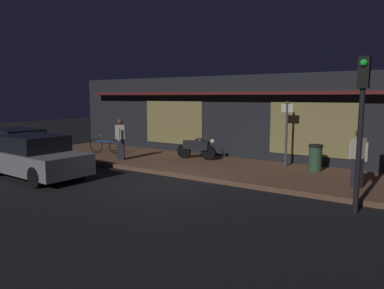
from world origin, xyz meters
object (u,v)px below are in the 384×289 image
object	(u,v)px
person_bystander	(358,158)
parked_car_far	(35,156)
motorcycle	(197,147)
traffic_light_pole	(362,107)
sign_post	(287,130)
trash_bin	(315,158)
bicycle_parked	(106,145)
parked_car_near	(16,147)
person_photographer	(120,138)

from	to	relation	value
person_bystander	parked_car_far	world-z (taller)	person_bystander
motorcycle	traffic_light_pole	bearing A→B (deg)	-27.12
parked_car_far	sign_post	bearing A→B (deg)	40.65
person_bystander	traffic_light_pole	world-z (taller)	traffic_light_pole
motorcycle	sign_post	world-z (taller)	sign_post
trash_bin	sign_post	bearing A→B (deg)	165.65
bicycle_parked	parked_car_far	distance (m)	4.38
trash_bin	bicycle_parked	bearing A→B (deg)	-172.03
trash_bin	parked_car_near	world-z (taller)	parked_car_near
motorcycle	traffic_light_pole	world-z (taller)	traffic_light_pole
person_bystander	traffic_light_pole	distance (m)	2.40
bicycle_parked	sign_post	size ratio (longest dim) A/B	0.67
bicycle_parked	traffic_light_pole	world-z (taller)	traffic_light_pole
motorcycle	person_bystander	xyz separation A→B (m)	(6.31, -1.49, 0.38)
sign_post	parked_car_near	xyz separation A→B (m)	(-9.49, -4.84, -0.81)
parked_car_near	parked_car_far	size ratio (longest dim) A/B	0.99
sign_post	motorcycle	bearing A→B (deg)	-171.34
bicycle_parked	sign_post	xyz separation A→B (m)	(7.85, 1.55, 1.00)
person_photographer	trash_bin	size ratio (longest dim) A/B	1.80
person_bystander	sign_post	bearing A→B (deg)	143.54
person_photographer	traffic_light_pole	world-z (taller)	traffic_light_pole
bicycle_parked	parked_car_far	world-z (taller)	parked_car_far
bicycle_parked	trash_bin	xyz separation A→B (m)	(9.00, 1.26, 0.11)
sign_post	person_bystander	bearing A→B (deg)	-36.46
sign_post	trash_bin	distance (m)	1.48
trash_bin	traffic_light_pole	distance (m)	4.49
motorcycle	person_bystander	bearing A→B (deg)	-13.27
person_photographer	person_bystander	size ratio (longest dim) A/B	1.00
person_photographer	traffic_light_pole	size ratio (longest dim) A/B	0.46
bicycle_parked	parked_car_near	world-z (taller)	parked_car_near
parked_car_near	parked_car_far	distance (m)	2.91
person_bystander	parked_car_far	bearing A→B (deg)	-158.41
person_photographer	sign_post	xyz separation A→B (m)	(6.07, 2.38, 0.48)
trash_bin	traffic_light_pole	size ratio (longest dim) A/B	0.26
traffic_light_pole	parked_car_far	xyz separation A→B (m)	(-9.77, -1.86, -1.77)
person_photographer	traffic_light_pole	bearing A→B (deg)	-9.58
trash_bin	parked_car_near	xyz separation A→B (m)	(-10.64, -4.54, 0.08)
person_photographer	parked_car_far	world-z (taller)	person_photographer
person_photographer	parked_car_far	distance (m)	3.48
bicycle_parked	parked_car_far	xyz separation A→B (m)	(1.12, -4.23, 0.20)
person_photographer	traffic_light_pole	xyz separation A→B (m)	(9.10, -1.54, 1.45)
person_photographer	parked_car_near	size ratio (longest dim) A/B	0.40
trash_bin	person_photographer	bearing A→B (deg)	-163.87
traffic_light_pole	parked_car_near	distance (m)	12.68
person_bystander	sign_post	world-z (taller)	sign_post
bicycle_parked	trash_bin	world-z (taller)	trash_bin
person_bystander	parked_car_near	distance (m)	12.56
sign_post	traffic_light_pole	distance (m)	5.05
motorcycle	sign_post	bearing A→B (deg)	8.66
person_photographer	parked_car_far	xyz separation A→B (m)	(-0.66, -3.40, -0.32)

